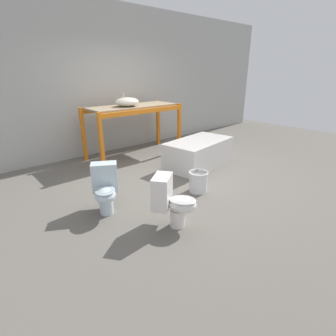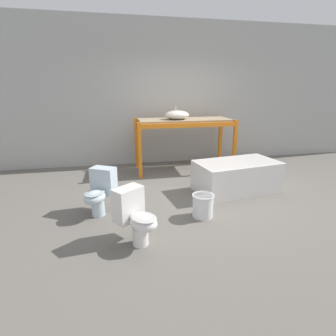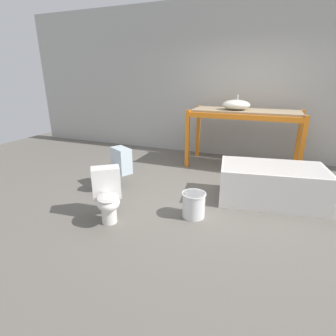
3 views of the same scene
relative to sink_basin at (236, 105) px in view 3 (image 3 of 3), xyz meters
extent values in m
plane|color=#666059|center=(0.04, -1.44, -1.21)|extent=(12.00, 12.00, 0.00)
cube|color=#ADADA8|center=(0.04, 0.79, 0.39)|extent=(10.80, 0.08, 3.20)
cube|color=orange|center=(-0.83, -0.34, -0.65)|extent=(0.07, 0.07, 1.11)
cube|color=orange|center=(1.18, -0.34, -0.65)|extent=(0.07, 0.07, 1.11)
cube|color=orange|center=(-0.83, 0.45, -0.65)|extent=(0.07, 0.07, 1.11)
cube|color=orange|center=(1.18, 0.45, -0.65)|extent=(0.07, 0.07, 1.11)
cube|color=orange|center=(0.17, -0.34, -0.17)|extent=(2.01, 0.06, 0.09)
cube|color=orange|center=(0.17, 0.45, -0.17)|extent=(2.01, 0.06, 0.09)
cube|color=#998466|center=(0.17, 0.06, -0.11)|extent=(1.94, 0.72, 0.04)
ellipsoid|color=silver|center=(0.00, 0.00, 0.00)|extent=(0.50, 0.45, 0.19)
cylinder|color=silver|center=(0.00, 0.12, 0.13)|extent=(0.02, 0.02, 0.08)
cube|color=white|center=(0.75, -1.37, -0.94)|extent=(1.52, 0.97, 0.53)
cube|color=beige|center=(0.75, -1.37, -0.79)|extent=(1.43, 0.88, 0.22)
cylinder|color=silver|center=(-1.59, -1.86, -1.10)|extent=(0.19, 0.19, 0.22)
ellipsoid|color=silver|center=(-1.62, -1.91, -0.91)|extent=(0.41, 0.43, 0.19)
ellipsoid|color=#9FAFB7|center=(-1.62, -1.91, -0.84)|extent=(0.39, 0.41, 0.03)
cube|color=silver|center=(-1.49, -1.69, -0.76)|extent=(0.40, 0.34, 0.40)
cylinder|color=white|center=(-1.07, -2.72, -1.10)|extent=(0.19, 0.19, 0.22)
ellipsoid|color=white|center=(-1.04, -2.76, -0.91)|extent=(0.43, 0.44, 0.19)
ellipsoid|color=beige|center=(-1.04, -2.76, -0.84)|extent=(0.40, 0.42, 0.03)
cube|color=white|center=(-1.19, -2.56, -0.76)|extent=(0.39, 0.36, 0.40)
cylinder|color=white|center=(-0.15, -2.20, -1.04)|extent=(0.29, 0.29, 0.33)
cylinder|color=white|center=(-0.15, -2.20, -0.89)|extent=(0.31, 0.31, 0.02)
camera|label=1|loc=(-3.01, -4.77, 0.62)|focal=28.00mm
camera|label=2|loc=(-1.30, -5.38, 0.53)|focal=28.00mm
camera|label=3|loc=(0.64, -5.10, 0.51)|focal=28.00mm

